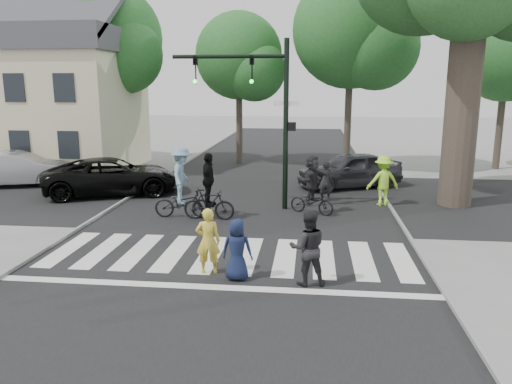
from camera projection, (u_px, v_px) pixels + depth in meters
ground at (222, 268)px, 12.32m from camera, size 120.00×120.00×0.00m
road_stem at (248, 216)px, 17.18m from camera, size 10.00×70.00×0.01m
road_cross at (257, 197)px, 20.09m from camera, size 70.00×10.00×0.01m
curb_left at (107, 211)px, 17.72m from camera, size 0.10×70.00×0.10m
curb_right at (398, 219)px, 16.62m from camera, size 0.10×70.00×0.10m
crosswalk at (227, 259)px, 12.96m from camera, size 10.00×3.85×0.01m
traffic_signal at (262, 100)px, 17.48m from camera, size 4.45×0.29×6.00m
bg_tree_0 at (31, 54)px, 28.06m from camera, size 5.46×5.20×8.97m
bg_tree_1 at (112, 43)px, 26.90m from camera, size 6.09×5.80×9.80m
bg_tree_2 at (243, 60)px, 27.43m from camera, size 5.04×4.80×8.40m
bg_tree_3 at (358, 34)px, 25.22m from camera, size 6.30×6.00×10.20m
bg_tree_4 at (512, 61)px, 25.47m from camera, size 4.83×4.60×8.15m
house at (54, 97)px, 26.35m from camera, size 8.40×8.10×8.82m
pedestrian_woman at (208, 241)px, 11.86m from camera, size 0.63×0.45×1.61m
pedestrian_child at (237, 250)px, 11.47m from camera, size 0.75×0.52×1.46m
pedestrian_adult at (308, 248)px, 11.16m from camera, size 0.94×0.78×1.74m
cyclist_left at (182, 187)px, 16.82m from camera, size 1.95×1.29×2.43m
cyclist_mid at (209, 193)px, 16.59m from camera, size 1.74×1.06×2.25m
cyclist_right at (312, 188)px, 17.33m from camera, size 1.72×1.58×2.07m
car_suv at (113, 176)px, 20.45m from camera, size 6.01×4.29×1.52m
car_silver at (18, 169)px, 22.16m from camera, size 4.96×2.98×1.54m
car_grey at (350, 170)px, 21.84m from camera, size 4.95×3.60×1.57m
bystander_hivis at (383, 181)px, 18.56m from camera, size 1.35×0.97×1.88m
bystander_dark at (325, 181)px, 19.36m from camera, size 0.62×0.46×1.55m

